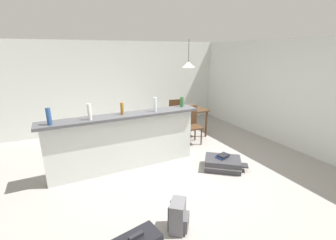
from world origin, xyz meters
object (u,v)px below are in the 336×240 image
object	(u,v)px
bottle_white	(89,112)
dining_chair_near_partition	(191,123)
dining_chair_far_side	(175,113)
book_stack	(223,156)
backpack_grey	(178,217)
bottle_green	(182,102)
pendant_lamp	(188,64)
dining_table	(184,113)
suitcase_flat_charcoal	(223,163)
bottle_clear	(155,104)
bottle_amber	(122,109)
bottle_blue	(49,116)

from	to	relation	value
bottle_white	dining_chair_near_partition	bearing A→B (deg)	14.98
dining_chair_far_side	book_stack	distance (m)	2.44
book_stack	backpack_grey	bearing A→B (deg)	-145.76
backpack_grey	bottle_green	bearing A→B (deg)	59.90
bottle_white	backpack_grey	xyz separation A→B (m)	(0.74, -1.82, -1.04)
pendant_lamp	dining_table	bearing A→B (deg)	161.48
dining_table	book_stack	size ratio (longest dim) A/B	3.99
bottle_white	suitcase_flat_charcoal	xyz separation A→B (m)	(2.30, -0.78, -1.14)
bottle_clear	pendant_lamp	world-z (taller)	pendant_lamp
bottle_green	dining_table	xyz separation A→B (m)	(0.67, 1.04, -0.57)
bottle_white	bottle_amber	distance (m)	0.59
dining_chair_near_partition	dining_chair_far_side	size ratio (longest dim) A/B	1.00
dining_chair_far_side	backpack_grey	bearing A→B (deg)	-117.06
dining_chair_near_partition	bottle_amber	bearing A→B (deg)	-163.19
dining_chair_near_partition	pendant_lamp	bearing A→B (deg)	71.27
suitcase_flat_charcoal	bottle_amber	bearing A→B (deg)	152.92
bottle_green	dining_table	size ratio (longest dim) A/B	0.19
bottle_white	bottle_clear	size ratio (longest dim) A/B	1.01
bottle_blue	dining_table	distance (m)	3.43
bottle_clear	dining_chair_far_side	xyz separation A→B (m)	(1.31, 1.65, -0.73)
backpack_grey	book_stack	distance (m)	1.91
bottle_blue	bottle_clear	distance (m)	1.84
bottle_white	dining_chair_far_side	size ratio (longest dim) A/B	0.30
bottle_amber	pendant_lamp	xyz separation A→B (m)	(2.03, 1.05, 0.68)
suitcase_flat_charcoal	backpack_grey	distance (m)	1.87
bottle_clear	backpack_grey	world-z (taller)	bottle_clear
suitcase_flat_charcoal	dining_table	bearing A→B (deg)	82.97
bottle_white	suitcase_flat_charcoal	bearing A→B (deg)	-18.81
bottle_white	bottle_green	distance (m)	1.87
dining_table	backpack_grey	distance (m)	3.52
pendant_lamp	bottle_clear	bearing A→B (deg)	-141.24
backpack_grey	suitcase_flat_charcoal	bearing A→B (deg)	33.55
bottle_green	bottle_blue	bearing A→B (deg)	-176.94
dining_chair_far_side	pendant_lamp	world-z (taller)	pendant_lamp
bottle_clear	dining_chair_near_partition	xyz separation A→B (m)	(1.24, 0.64, -0.73)
bottle_clear	pendant_lamp	bearing A→B (deg)	38.76
bottle_blue	backpack_grey	distance (m)	2.49
pendant_lamp	suitcase_flat_charcoal	bearing A→B (deg)	-99.39
bottle_white	bottle_green	world-z (taller)	bottle_white
bottle_clear	dining_chair_near_partition	distance (m)	1.57
bottle_blue	book_stack	distance (m)	3.19
dining_chair_near_partition	backpack_grey	size ratio (longest dim) A/B	2.21
dining_chair_far_side	backpack_grey	xyz separation A→B (m)	(-1.78, -3.49, -0.31)
bottle_green	dining_chair_far_side	xyz separation A→B (m)	(0.65, 1.54, -0.70)
bottle_blue	pendant_lamp	bearing A→B (deg)	19.55
pendant_lamp	backpack_grey	xyz separation A→B (m)	(-1.88, -2.96, -1.70)
suitcase_flat_charcoal	backpack_grey	size ratio (longest dim) A/B	2.05
bottle_green	suitcase_flat_charcoal	world-z (taller)	bottle_green
dining_table	bottle_amber	bearing A→B (deg)	-151.15
bottle_blue	bottle_clear	size ratio (longest dim) A/B	1.00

